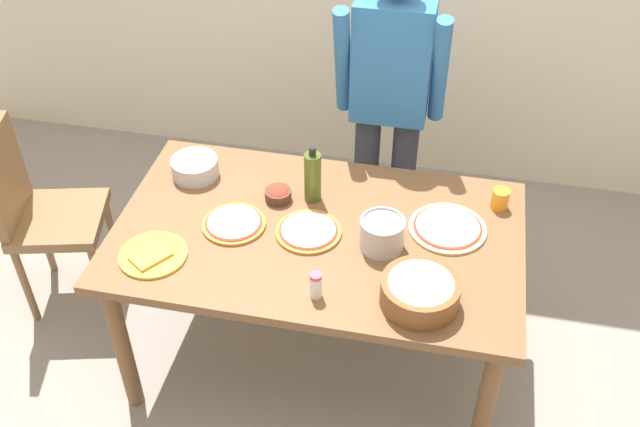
% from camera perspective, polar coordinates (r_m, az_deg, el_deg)
% --- Properties ---
extents(ground, '(8.00, 8.00, 0.00)m').
position_cam_1_polar(ground, '(3.42, -0.18, -10.98)').
color(ground, gray).
extents(dining_table, '(1.60, 0.96, 0.76)m').
position_cam_1_polar(dining_table, '(2.93, -0.20, -2.73)').
color(dining_table, brown).
rests_on(dining_table, ground).
extents(person_cook, '(0.49, 0.25, 1.62)m').
position_cam_1_polar(person_cook, '(3.35, 5.44, 8.94)').
color(person_cook, '#2D2D38').
rests_on(person_cook, ground).
extents(chair_wooden_left, '(0.49, 0.49, 0.95)m').
position_cam_1_polar(chair_wooden_left, '(3.56, -21.00, 0.33)').
color(chair_wooden_left, brown).
rests_on(chair_wooden_left, ground).
extents(pizza_raw_on_board, '(0.31, 0.31, 0.02)m').
position_cam_1_polar(pizza_raw_on_board, '(2.92, 9.91, -1.10)').
color(pizza_raw_on_board, beige).
rests_on(pizza_raw_on_board, dining_table).
extents(pizza_cooked_on_tray, '(0.25, 0.25, 0.02)m').
position_cam_1_polar(pizza_cooked_on_tray, '(2.91, -6.73, -0.77)').
color(pizza_cooked_on_tray, '#C67A33').
rests_on(pizza_cooked_on_tray, dining_table).
extents(pizza_second_cooked, '(0.26, 0.26, 0.02)m').
position_cam_1_polar(pizza_second_cooked, '(2.86, -0.91, -1.38)').
color(pizza_second_cooked, '#C67A33').
rests_on(pizza_second_cooked, dining_table).
extents(plate_with_slice, '(0.26, 0.26, 0.02)m').
position_cam_1_polar(plate_with_slice, '(2.83, -12.91, -3.17)').
color(plate_with_slice, gold).
rests_on(plate_with_slice, dining_table).
extents(popcorn_bowl, '(0.28, 0.28, 0.11)m').
position_cam_1_polar(popcorn_bowl, '(2.58, 7.81, -5.93)').
color(popcorn_bowl, brown).
rests_on(popcorn_bowl, dining_table).
extents(mixing_bowl_steel, '(0.20, 0.20, 0.08)m').
position_cam_1_polar(mixing_bowl_steel, '(3.18, -9.72, 3.56)').
color(mixing_bowl_steel, '#B7B7BC').
rests_on(mixing_bowl_steel, dining_table).
extents(small_sauce_bowl, '(0.11, 0.11, 0.06)m').
position_cam_1_polar(small_sauce_bowl, '(3.01, -3.28, 1.54)').
color(small_sauce_bowl, '#4C2D1E').
rests_on(small_sauce_bowl, dining_table).
extents(olive_oil_bottle, '(0.07, 0.07, 0.26)m').
position_cam_1_polar(olive_oil_bottle, '(2.96, -0.58, 2.90)').
color(olive_oil_bottle, '#47561E').
rests_on(olive_oil_bottle, dining_table).
extents(steel_pot, '(0.17, 0.17, 0.13)m').
position_cam_1_polar(steel_pot, '(2.77, 4.86, -1.54)').
color(steel_pot, '#B7B7BC').
rests_on(steel_pot, dining_table).
extents(cup_orange, '(0.07, 0.07, 0.08)m').
position_cam_1_polar(cup_orange, '(3.05, 13.85, 1.11)').
color(cup_orange, orange).
rests_on(cup_orange, dining_table).
extents(salt_shaker, '(0.04, 0.04, 0.11)m').
position_cam_1_polar(salt_shaker, '(2.58, -0.32, -5.61)').
color(salt_shaker, white).
rests_on(salt_shaker, dining_table).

